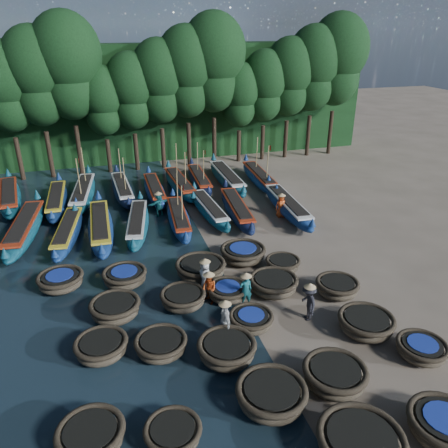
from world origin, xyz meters
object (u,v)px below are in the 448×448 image
object	(u,v)px
coracle_5	(91,437)
coracle_18	(273,284)
coracle_22	(201,268)
long_boat_17	(259,177)
coracle_4	(444,425)
coracle_6	(173,434)
long_boat_11	(83,193)
fisherman_6	(281,205)
coracle_24	(283,264)
fisherman_2	(209,287)
coracle_20	(61,281)
long_boat_1	(25,228)
coracle_15	(115,309)
coracle_19	(337,287)
coracle_17	(228,291)
long_boat_9	(10,197)
long_boat_5	(179,218)
coracle_13	(251,320)
coracle_9	(422,349)
long_boat_7	(237,209)
long_boat_2	(68,231)
coracle_3	(361,444)
coracle_7	(271,395)
coracle_11	(161,345)
coracle_10	(101,347)
long_boat_13	(155,190)
coracle_23	(243,253)
coracle_14	(366,323)
long_boat_4	(138,223)
long_boat_10	(57,200)
long_boat_14	(180,184)
long_boat_8	(287,206)
fisherman_4	(225,319)
fisherman_5	(159,204)
coracle_21	(125,277)
fisherman_3	(309,302)
coracle_12	(227,350)
fisherman_0	(205,275)
coracle_16	(183,298)
long_boat_15	(199,179)
long_boat_12	(122,189)
long_boat_6	(209,209)

from	to	relation	value
coracle_5	coracle_18	xyz separation A→B (m)	(8.33, 6.17, 0.00)
coracle_22	long_boat_17	bearing A→B (deg)	57.56
coracle_4	coracle_6	distance (m)	8.20
coracle_4	coracle_5	bearing A→B (deg)	165.64
long_boat_11	fisherman_6	bearing A→B (deg)	-21.67
coracle_24	long_boat_11	distance (m)	16.22
long_boat_17	fisherman_2	bearing A→B (deg)	-115.54
coracle_20	long_boat_1	bearing A→B (deg)	109.18
coracle_15	coracle_19	distance (m)	10.03
coracle_17	long_boat_9	distance (m)	19.05
coracle_15	long_boat_5	size ratio (longest dim) A/B	0.31
coracle_13	coracle_22	xyz separation A→B (m)	(-1.04, 4.50, 0.08)
coracle_9	long_boat_7	distance (m)	14.83
coracle_15	coracle_17	bearing A→B (deg)	0.11
long_boat_2	coracle_3	bearing A→B (deg)	-55.81
fisherman_6	long_boat_7	bearing A→B (deg)	164.39
coracle_7	coracle_11	bearing A→B (deg)	130.81
fisherman_2	coracle_19	bearing A→B (deg)	59.62
coracle_10	coracle_17	distance (m)	6.12
coracle_11	long_boat_13	world-z (taller)	long_boat_13
coracle_9	coracle_23	world-z (taller)	coracle_23
coracle_14	coracle_18	size ratio (longest dim) A/B	1.21
long_boat_9	long_boat_13	world-z (taller)	long_boat_9
long_boat_2	long_boat_4	xyz separation A→B (m)	(4.04, 0.04, 0.00)
long_boat_9	long_boat_10	size ratio (longest dim) A/B	1.07
long_boat_10	long_boat_14	bearing A→B (deg)	6.37
long_boat_8	fisherman_4	xyz separation A→B (m)	(-7.59, -10.93, 0.36)
coracle_18	long_boat_10	size ratio (longest dim) A/B	0.30
coracle_10	fisherman_5	size ratio (longest dim) A/B	1.40
long_boat_2	coracle_21	bearing A→B (deg)	-57.17
coracle_15	coracle_5	bearing A→B (deg)	-100.04
coracle_11	coracle_22	bearing A→B (deg)	60.92
coracle_21	fisherman_2	distance (m)	4.38
long_boat_5	long_boat_14	distance (m)	6.23
fisherman_4	fisherman_5	size ratio (longest dim) A/B	1.07
coracle_23	fisherman_6	bearing A→B (deg)	48.86
long_boat_1	fisherman_3	size ratio (longest dim) A/B	4.62
coracle_12	fisherman_0	world-z (taller)	fisherman_0
coracle_11	coracle_24	xyz separation A→B (m)	(6.95, 4.42, -0.03)
fisherman_6	coracle_6	bearing A→B (deg)	-121.78
coracle_16	long_boat_9	xyz separation A→B (m)	(-9.12, 15.42, 0.13)
coracle_12	long_boat_15	xyz separation A→B (m)	(3.60, 19.23, 0.03)
coracle_4	long_boat_5	xyz separation A→B (m)	(-4.70, 17.52, 0.04)
long_boat_12	fisherman_2	distance (m)	15.09
long_boat_1	long_boat_6	distance (m)	11.19
coracle_18	long_boat_4	world-z (taller)	long_boat_4
coracle_12	long_boat_10	distance (m)	18.93
coracle_17	long_boat_2	size ratio (longest dim) A/B	0.28
long_boat_15	fisherman_3	size ratio (longest dim) A/B	3.97
coracle_21	coracle_10	bearing A→B (deg)	-104.83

